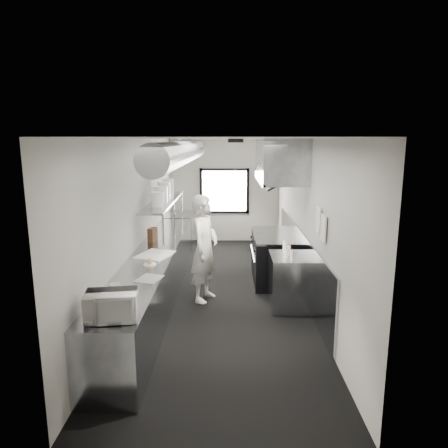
{
  "coord_description": "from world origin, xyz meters",
  "views": [
    {
      "loc": [
        0.14,
        -7.24,
        2.78
      ],
      "look_at": [
        0.04,
        -0.2,
        1.33
      ],
      "focal_mm": 32.93,
      "sensor_mm": 36.0,
      "label": 1
    }
  ],
  "objects_px": {
    "squeeze_bottle_d": "(285,248)",
    "cutting_board": "(155,255)",
    "plate_stack_c": "(164,191)",
    "deli_tub_a": "(115,288)",
    "far_work_table": "(180,231)",
    "small_plate": "(150,264)",
    "squeeze_bottle_e": "(285,246)",
    "knife_block": "(153,235)",
    "exhaust_hood": "(280,160)",
    "bottle_station": "(290,282)",
    "plate_stack_a": "(157,199)",
    "prep_counter": "(155,277)",
    "pass_shelf": "(164,202)",
    "plate_stack_b": "(161,195)",
    "microwave": "(112,306)",
    "squeeze_bottle_a": "(292,255)",
    "squeeze_bottle_b": "(287,254)",
    "range": "(274,257)",
    "plate_stack_d": "(168,188)",
    "squeeze_bottle_c": "(289,250)",
    "line_cook": "(205,248)",
    "deli_tub_b": "(112,295)"
  },
  "relations": [
    {
      "from": "deli_tub_a",
      "to": "knife_block",
      "type": "bearing_deg",
      "value": 90.29
    },
    {
      "from": "deli_tub_b",
      "to": "small_plate",
      "type": "bearing_deg",
      "value": 82.1
    },
    {
      "from": "microwave",
      "to": "plate_stack_a",
      "type": "relative_size",
      "value": 1.85
    },
    {
      "from": "bottle_station",
      "to": "deli_tub_b",
      "type": "bearing_deg",
      "value": -141.68
    },
    {
      "from": "bottle_station",
      "to": "plate_stack_d",
      "type": "distance_m",
      "value": 3.51
    },
    {
      "from": "plate_stack_a",
      "to": "prep_counter",
      "type": "bearing_deg",
      "value": -87.02
    },
    {
      "from": "range",
      "to": "plate_stack_d",
      "type": "distance_m",
      "value": 2.72
    },
    {
      "from": "prep_counter",
      "to": "squeeze_bottle_a",
      "type": "relative_size",
      "value": 36.89
    },
    {
      "from": "deli_tub_a",
      "to": "cutting_board",
      "type": "bearing_deg",
      "value": 83.17
    },
    {
      "from": "plate_stack_b",
      "to": "plate_stack_c",
      "type": "bearing_deg",
      "value": 92.34
    },
    {
      "from": "plate_stack_c",
      "to": "squeeze_bottle_b",
      "type": "relative_size",
      "value": 2.29
    },
    {
      "from": "cutting_board",
      "to": "prep_counter",
      "type": "bearing_deg",
      "value": 105.25
    },
    {
      "from": "exhaust_hood",
      "to": "pass_shelf",
      "type": "distance_m",
      "value": 2.46
    },
    {
      "from": "far_work_table",
      "to": "plate_stack_c",
      "type": "distance_m",
      "value": 2.47
    },
    {
      "from": "pass_shelf",
      "to": "plate_stack_c",
      "type": "bearing_deg",
      "value": 95.79
    },
    {
      "from": "prep_counter",
      "to": "line_cook",
      "type": "distance_m",
      "value": 0.99
    },
    {
      "from": "far_work_table",
      "to": "small_plate",
      "type": "height_order",
      "value": "small_plate"
    },
    {
      "from": "range",
      "to": "small_plate",
      "type": "bearing_deg",
      "value": -137.54
    },
    {
      "from": "far_work_table",
      "to": "microwave",
      "type": "height_order",
      "value": "microwave"
    },
    {
      "from": "far_work_table",
      "to": "plate_stack_a",
      "type": "relative_size",
      "value": 4.42
    },
    {
      "from": "knife_block",
      "to": "plate_stack_c",
      "type": "xyz_separation_m",
      "value": [
        0.11,
        0.83,
        0.73
      ]
    },
    {
      "from": "squeeze_bottle_b",
      "to": "squeeze_bottle_c",
      "type": "relative_size",
      "value": 0.96
    },
    {
      "from": "pass_shelf",
      "to": "microwave",
      "type": "bearing_deg",
      "value": -88.89
    },
    {
      "from": "exhaust_hood",
      "to": "squeeze_bottle_a",
      "type": "xyz_separation_m",
      "value": [
        0.04,
        -1.65,
        -1.41
      ]
    },
    {
      "from": "exhaust_hood",
      "to": "pass_shelf",
      "type": "bearing_deg",
      "value": 172.53
    },
    {
      "from": "far_work_table",
      "to": "deli_tub_b",
      "type": "xyz_separation_m",
      "value": [
        -0.12,
        -5.81,
        0.51
      ]
    },
    {
      "from": "microwave",
      "to": "far_work_table",
      "type": "bearing_deg",
      "value": 81.51
    },
    {
      "from": "far_work_table",
      "to": "squeeze_bottle_e",
      "type": "xyz_separation_m",
      "value": [
        2.24,
        -3.61,
        0.55
      ]
    },
    {
      "from": "squeeze_bottle_d",
      "to": "range",
      "type": "bearing_deg",
      "value": 91.98
    },
    {
      "from": "deli_tub_a",
      "to": "plate_stack_c",
      "type": "relative_size",
      "value": 0.4
    },
    {
      "from": "range",
      "to": "deli_tub_b",
      "type": "relative_size",
      "value": 10.39
    },
    {
      "from": "squeeze_bottle_a",
      "to": "prep_counter",
      "type": "bearing_deg",
      "value": 168.81
    },
    {
      "from": "prep_counter",
      "to": "range",
      "type": "relative_size",
      "value": 3.75
    },
    {
      "from": "line_cook",
      "to": "deli_tub_a",
      "type": "height_order",
      "value": "line_cook"
    },
    {
      "from": "plate_stack_c",
      "to": "deli_tub_a",
      "type": "bearing_deg",
      "value": -91.6
    },
    {
      "from": "plate_stack_a",
      "to": "plate_stack_c",
      "type": "xyz_separation_m",
      "value": [
        -0.01,
        0.87,
        0.05
      ]
    },
    {
      "from": "range",
      "to": "line_cook",
      "type": "xyz_separation_m",
      "value": [
        -1.33,
        -1.07,
        0.46
      ]
    },
    {
      "from": "squeeze_bottle_d",
      "to": "cutting_board",
      "type": "bearing_deg",
      "value": -176.22
    },
    {
      "from": "exhaust_hood",
      "to": "microwave",
      "type": "bearing_deg",
      "value": -119.7
    },
    {
      "from": "exhaust_hood",
      "to": "bottle_station",
      "type": "bearing_deg",
      "value": -87.82
    },
    {
      "from": "plate_stack_d",
      "to": "squeeze_bottle_d",
      "type": "xyz_separation_m",
      "value": [
        2.27,
        -2.11,
        -0.77
      ]
    },
    {
      "from": "plate_stack_c",
      "to": "plate_stack_d",
      "type": "xyz_separation_m",
      "value": [
        0.01,
        0.46,
        0.01
      ]
    },
    {
      "from": "squeeze_bottle_a",
      "to": "squeeze_bottle_c",
      "type": "bearing_deg",
      "value": 91.96
    },
    {
      "from": "cutting_board",
      "to": "squeeze_bottle_e",
      "type": "bearing_deg",
      "value": 7.34
    },
    {
      "from": "exhaust_hood",
      "to": "bottle_station",
      "type": "relative_size",
      "value": 2.44
    },
    {
      "from": "pass_shelf",
      "to": "plate_stack_b",
      "type": "relative_size",
      "value": 9.0
    },
    {
      "from": "plate_stack_a",
      "to": "squeeze_bottle_a",
      "type": "relative_size",
      "value": 1.67
    },
    {
      "from": "range",
      "to": "plate_stack_d",
      "type": "height_order",
      "value": "plate_stack_d"
    },
    {
      "from": "plate_stack_b",
      "to": "plate_stack_c",
      "type": "relative_size",
      "value": 0.91
    },
    {
      "from": "line_cook",
      "to": "bottle_station",
      "type": "bearing_deg",
      "value": -82.21
    }
  ]
}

